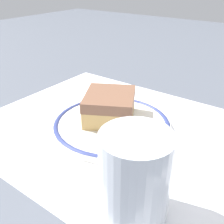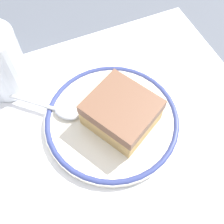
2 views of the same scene
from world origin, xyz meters
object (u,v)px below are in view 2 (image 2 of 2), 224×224
cake_slice (121,113)px  plate (112,120)px  cup (0,66)px  spoon (58,109)px  napkin (0,164)px

cake_slice → plate: bearing=142.8°
plate → cup: bearing=133.5°
plate → cup: 0.19m
cake_slice → cup: cup is taller
cup → plate: bearing=-46.5°
spoon → napkin: spoon is taller
plate → napkin: 0.17m
plate → cup: size_ratio=1.94×
plate → spoon: spoon is taller
cup → napkin: (-0.04, -0.13, -0.04)m
cup → napkin: bearing=-107.9°
cup → spoon: bearing=-57.2°
cake_slice → napkin: 0.18m
napkin → cake_slice: bearing=-2.5°
cup → napkin: 0.15m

